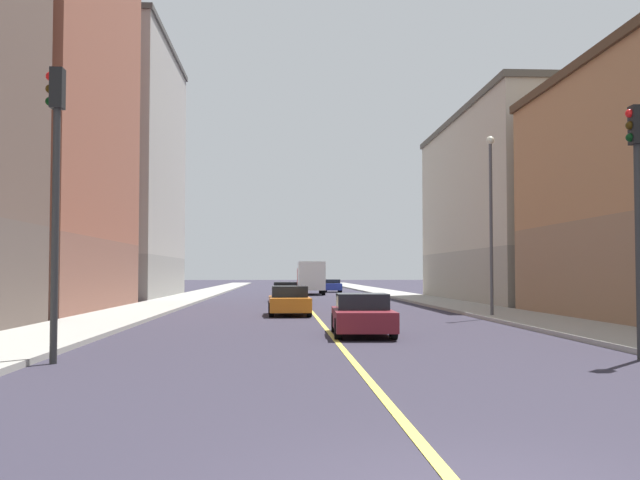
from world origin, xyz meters
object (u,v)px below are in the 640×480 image
Objects in this scene: traffic_light_left_near at (637,194)px; street_lamp_left_near at (491,208)px; traffic_light_right_near at (55,173)px; car_orange at (289,301)px; car_maroon at (362,315)px; car_blue at (332,286)px; box_truck at (311,277)px; building_right_distant at (117,170)px; building_left_mid at (515,208)px; building_right_midblock at (26,97)px; car_black at (285,292)px.

street_lamp_left_near reaches higher than traffic_light_left_near.
traffic_light_right_near is 0.83× the size of street_lamp_left_near.
car_orange is (5.39, 18.10, -3.52)m from traffic_light_right_near.
car_maroon is at bearing -128.23° from street_lamp_left_near.
car_maroon is (-5.58, 6.94, -3.16)m from traffic_light_left_near.
traffic_light_left_near reaches higher than car_blue.
street_lamp_left_near is at bearing -79.91° from box_truck.
traffic_light_left_near is at bearing -63.82° from building_right_distant.
car_orange is (-15.88, -15.86, -5.80)m from building_left_mid.
traffic_light_right_near is 1.53× the size of car_blue.
building_right_midblock reaches higher than car_orange.
building_right_distant is 48.56m from traffic_light_left_near.
street_lamp_left_near is at bearing 51.77° from car_maroon.
building_right_midblock is 3.38× the size of traffic_light_right_near.
building_right_midblock is 5.05× the size of car_orange.
car_maroon is (15.66, -36.27, -9.53)m from building_right_distant.
building_left_mid is 3.12× the size of box_truck.
traffic_light_left_near reaches higher than box_truck.
building_right_midblock is 24.04m from street_lamp_left_near.
building_left_mid is 5.43× the size of car_orange.
building_right_midblock reaches higher than traffic_light_left_near.
building_left_mid is 5.57× the size of car_blue.
car_blue is at bearing 83.18° from car_orange.
building_right_distant is 4.78× the size of car_blue.
building_right_midblock is 2.90× the size of box_truck.
building_right_distant is 4.66× the size of car_orange.
traffic_light_left_near is (21.24, -21.99, -7.23)m from building_right_midblock.
building_left_mid reaches higher than street_lamp_left_near.
car_orange is 11.38m from car_maroon.
traffic_light_right_near is at bearing -137.48° from car_maroon.
box_truck is (2.38, 33.09, 0.93)m from car_orange.
building_right_distant reaches higher than car_maroon.
traffic_light_left_near is at bearing -45.99° from building_right_midblock.
car_black is at bearing -30.49° from building_right_distant.
traffic_light_left_near is 51.53m from box_truck.
building_right_midblock is at bearing -90.00° from building_right_distant.
building_right_distant is 36.08m from street_lamp_left_near.
car_black is 0.52× the size of box_truck.
car_orange is 0.57× the size of box_truck.
car_maroon is (2.18, -11.17, -0.03)m from car_orange.
car_orange is 0.97× the size of car_maroon.
building_left_mid is 31.00m from building_right_distant.
traffic_light_left_near is at bearing -93.80° from street_lamp_left_near.
traffic_light_right_near is 51.85m from box_truck.
street_lamp_left_near is 1.98× the size of car_black.
street_lamp_left_near is 36.60m from box_truck.
building_left_mid reaches higher than car_maroon.
car_blue is at bearing 94.88° from street_lamp_left_near.
box_truck is (2.43, 15.91, 0.94)m from car_black.
car_orange is at bearing -94.12° from box_truck.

